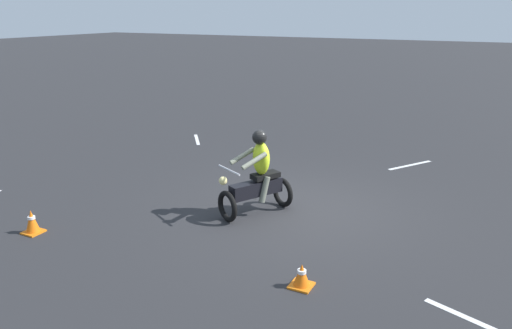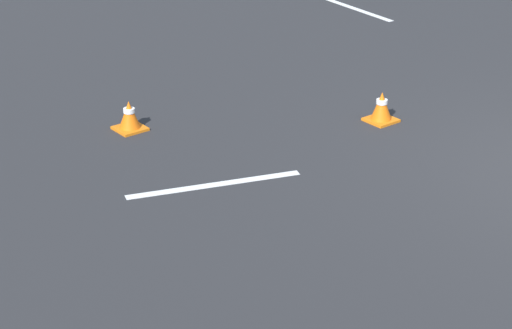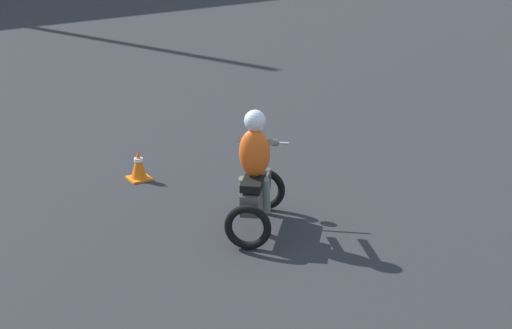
% 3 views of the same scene
% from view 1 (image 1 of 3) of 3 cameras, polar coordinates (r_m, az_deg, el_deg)
% --- Properties ---
extents(ground_plane, '(120.00, 120.00, 0.00)m').
position_cam_1_polar(ground_plane, '(9.97, 5.56, -5.20)').
color(ground_plane, '#28282B').
extents(motorcycle_rider_foreground, '(1.52, 1.19, 1.66)m').
position_cam_1_polar(motorcycle_rider_foreground, '(9.52, 0.17, -1.54)').
color(motorcycle_rider_foreground, black).
rests_on(motorcycle_rider_foreground, ground).
extents(traffic_cone_near_left, '(0.32, 0.32, 0.43)m').
position_cam_1_polar(traffic_cone_near_left, '(9.72, -24.23, -6.01)').
color(traffic_cone_near_left, orange).
rests_on(traffic_cone_near_left, ground).
extents(traffic_cone_near_right, '(0.32, 0.32, 0.35)m').
position_cam_1_polar(traffic_cone_near_right, '(7.31, 5.24, -12.56)').
color(traffic_cone_near_right, orange).
rests_on(traffic_cone_near_right, ground).
extents(lane_stripe_n, '(0.70, 1.72, 0.01)m').
position_cam_1_polar(lane_stripe_n, '(7.16, 25.36, -16.61)').
color(lane_stripe_n, silver).
rests_on(lane_stripe_n, ground).
extents(lane_stripe_nw, '(1.29, 0.86, 0.01)m').
position_cam_1_polar(lane_stripe_nw, '(13.31, 17.20, -0.07)').
color(lane_stripe_nw, silver).
rests_on(lane_stripe_nw, ground).
extents(lane_stripe_sw, '(1.07, 0.86, 0.01)m').
position_cam_1_polar(lane_stripe_sw, '(15.36, -6.77, 2.86)').
color(lane_stripe_sw, silver).
rests_on(lane_stripe_sw, ground).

